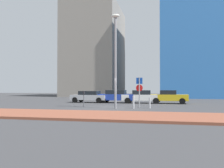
# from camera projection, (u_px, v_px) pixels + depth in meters

# --- Properties ---
(ground_plane) EXTENTS (120.00, 120.00, 0.00)m
(ground_plane) POSITION_uv_depth(u_px,v_px,m) (109.00, 108.00, 20.39)
(ground_plane) COLOR #38383A
(sidewalk_brick) EXTENTS (40.00, 4.48, 0.14)m
(sidewalk_brick) POSITION_uv_depth(u_px,v_px,m) (85.00, 115.00, 14.07)
(sidewalk_brick) COLOR brown
(sidewalk_brick) RESTS_ON ground
(parked_car_silver) EXTENTS (4.49, 2.22, 1.37)m
(parked_car_silver) POSITION_uv_depth(u_px,v_px,m) (90.00, 96.00, 27.86)
(parked_car_silver) COLOR #B7BABF
(parked_car_silver) RESTS_ON ground
(parked_car_blue) EXTENTS (4.13, 2.03, 1.48)m
(parked_car_blue) POSITION_uv_depth(u_px,v_px,m) (117.00, 96.00, 27.23)
(parked_car_blue) COLOR #1E389E
(parked_car_blue) RESTS_ON ground
(parked_car_white) EXTENTS (4.62, 2.14, 1.46)m
(parked_car_white) POSITION_uv_depth(u_px,v_px,m) (142.00, 96.00, 26.65)
(parked_car_white) COLOR white
(parked_car_white) RESTS_ON ground
(parked_car_yellow) EXTENTS (4.19, 2.13, 1.47)m
(parked_car_yellow) POSITION_uv_depth(u_px,v_px,m) (169.00, 97.00, 25.89)
(parked_car_yellow) COLOR gold
(parked_car_yellow) RESTS_ON ground
(parking_sign_post) EXTENTS (0.60, 0.10, 2.64)m
(parking_sign_post) POSITION_uv_depth(u_px,v_px,m) (139.00, 89.00, 20.44)
(parking_sign_post) COLOR gray
(parking_sign_post) RESTS_ON ground
(parking_meter) EXTENTS (0.18, 0.14, 1.44)m
(parking_meter) POSITION_uv_depth(u_px,v_px,m) (84.00, 97.00, 21.21)
(parking_meter) COLOR #4C4C51
(parking_meter) RESTS_ON ground
(street_lamp) EXTENTS (0.70, 0.36, 7.89)m
(street_lamp) POSITION_uv_depth(u_px,v_px,m) (115.00, 54.00, 19.46)
(street_lamp) COLOR gray
(street_lamp) RESTS_ON ground
(traffic_bollard_near) EXTENTS (0.15, 0.15, 1.04)m
(traffic_bollard_near) POSITION_uv_depth(u_px,v_px,m) (133.00, 102.00, 19.34)
(traffic_bollard_near) COLOR #B7B7BC
(traffic_bollard_near) RESTS_ON ground
(traffic_bollard_mid) EXTENTS (0.14, 0.14, 0.92)m
(traffic_bollard_mid) POSITION_uv_depth(u_px,v_px,m) (150.00, 103.00, 19.60)
(traffic_bollard_mid) COLOR #B7B7BC
(traffic_bollard_mid) RESTS_ON ground
(building_colorful_midrise) EXTENTS (16.03, 15.55, 26.31)m
(building_colorful_midrise) POSITION_uv_depth(u_px,v_px,m) (203.00, 29.00, 44.72)
(building_colorful_midrise) COLOR #3372BF
(building_colorful_midrise) RESTS_ON ground
(building_under_construction) EXTENTS (11.14, 15.38, 19.78)m
(building_under_construction) POSITION_uv_depth(u_px,v_px,m) (95.00, 52.00, 52.64)
(building_under_construction) COLOR gray
(building_under_construction) RESTS_ON ground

